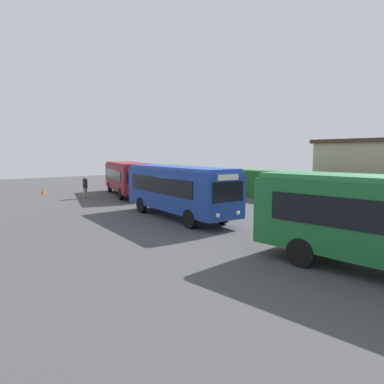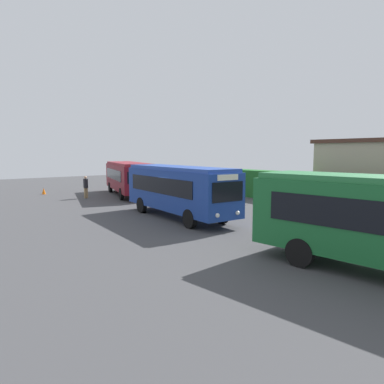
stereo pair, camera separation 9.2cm
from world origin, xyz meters
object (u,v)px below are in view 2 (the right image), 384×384
Objects in this scene: bus_maroon at (128,176)px; traffic_cone at (44,191)px; bus_blue at (178,188)px; person_right at (166,185)px; person_far at (233,196)px; person_center at (171,183)px; person_left at (86,186)px.

bus_maroon is 16.98× the size of traffic_cone.
bus_blue is 5.47× the size of person_right.
traffic_cone is at bearing -74.61° from person_far.
person_far is 3.22× the size of traffic_cone.
person_center is 11.94m from traffic_cone.
bus_blue is at bearing 2.77° from bus_maroon.
traffic_cone is at bearing -165.78° from bus_blue.
person_center reaches higher than traffic_cone.
person_right reaches higher than traffic_cone.
bus_maroon is 12.13m from bus_blue.
person_left is at bearing -146.89° from person_right.
traffic_cone is at bearing -63.97° from person_left.
person_center is (-10.77, 7.08, -0.78)m from bus_blue.
bus_blue is 15.67× the size of traffic_cone.
bus_maroon is at bearing 178.54° from person_left.
person_right is (2.13, 2.70, -0.83)m from bus_maroon.
bus_maroon reaches higher than person_far.
person_right is at bearing 154.31° from bus_blue.
person_left is 8.04m from person_center.
bus_blue is 4.94× the size of person_left.
bus_blue is at bearing 98.80° from person_left.
person_far reaches higher than traffic_cone.
person_right is 11.54m from traffic_cone.
bus_maroon is 1.08× the size of bus_blue.
traffic_cone is (-7.74, -8.54, -0.61)m from person_right.
person_center is at bearing 93.49° from bus_maroon.
traffic_cone is (-5.18, -2.01, -0.71)m from person_left.
bus_blue is at bearing 9.31° from traffic_cone.
bus_blue is 12.23m from person_left.
person_right is at bearing 68.79° from bus_maroon.
bus_maroon is 5.43× the size of person_center.
person_center is 1.09× the size of person_right.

